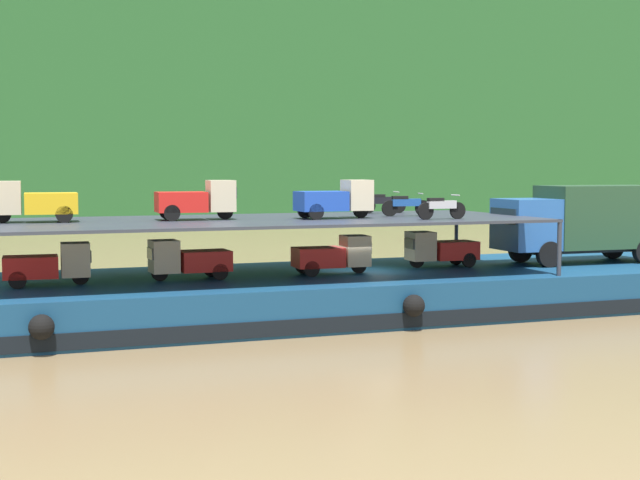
{
  "coord_description": "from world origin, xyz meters",
  "views": [
    {
      "loc": [
        -12.99,
        -30.96,
        5.33
      ],
      "look_at": [
        -1.62,
        0.0,
        2.7
      ],
      "focal_mm": 51.29,
      "sensor_mm": 36.0,
      "label": 1
    }
  ],
  "objects": [
    {
      "name": "motorcycle_upper_stbd",
      "position": [
        1.9,
        2.3,
        3.93
      ],
      "size": [
        1.9,
        0.55,
        0.87
      ],
      "color": "black",
      "rests_on": "cargo_rack"
    },
    {
      "name": "mini_truck_lower_fore",
      "position": [
        3.43,
        0.29,
        2.19
      ],
      "size": [
        2.76,
        1.23,
        1.38
      ],
      "color": "red",
      "rests_on": "cargo_barge"
    },
    {
      "name": "mini_truck_upper_fore",
      "position": [
        -1.19,
        -0.47,
        4.19
      ],
      "size": [
        2.77,
        1.24,
        1.38
      ],
      "color": "#1E47B7",
      "rests_on": "cargo_rack"
    },
    {
      "name": "motorcycle_upper_centre",
      "position": [
        1.81,
        0.0,
        3.93
      ],
      "size": [
        1.89,
        0.55,
        0.87
      ],
      "color": "black",
      "rests_on": "cargo_rack"
    },
    {
      "name": "cargo_barge",
      "position": [
        0.0,
        -0.02,
        0.75
      ],
      "size": [
        28.99,
        9.04,
        1.5
      ],
      "color": "navy",
      "rests_on": "ground"
    },
    {
      "name": "mini_truck_lower_mid",
      "position": [
        -1.32,
        -0.55,
        2.19
      ],
      "size": [
        2.78,
        1.28,
        1.38
      ],
      "color": "red",
      "rests_on": "cargo_barge"
    },
    {
      "name": "mini_truck_lower_aft",
      "position": [
        -6.53,
        -0.32,
        2.19
      ],
      "size": [
        2.78,
        1.27,
        1.38
      ],
      "color": "red",
      "rests_on": "cargo_barge"
    },
    {
      "name": "ground_plane",
      "position": [
        0.0,
        0.0,
        0.0
      ],
      "size": [
        400.0,
        400.0,
        0.0
      ],
      "primitive_type": "plane",
      "color": "olive"
    },
    {
      "name": "covered_lorry",
      "position": [
        9.51,
        -0.3,
        3.19
      ],
      "size": [
        7.89,
        2.4,
        3.1
      ],
      "color": "#285BA3",
      "rests_on": "cargo_barge"
    },
    {
      "name": "mini_truck_upper_stern",
      "position": [
        -11.48,
        0.8,
        4.19
      ],
      "size": [
        2.79,
        1.28,
        1.38
      ],
      "color": "gold",
      "rests_on": "cargo_rack"
    },
    {
      "name": "motorcycle_upper_port",
      "position": [
        2.09,
        -2.3,
        3.93
      ],
      "size": [
        1.9,
        0.55,
        0.87
      ],
      "color": "black",
      "rests_on": "cargo_rack"
    },
    {
      "name": "mini_truck_upper_mid",
      "position": [
        -6.05,
        0.35,
        4.19
      ],
      "size": [
        2.78,
        1.27,
        1.38
      ],
      "color": "red",
      "rests_on": "cargo_rack"
    },
    {
      "name": "mini_truck_lower_stern",
      "position": [
        -11.11,
        -0.36,
        2.19
      ],
      "size": [
        2.79,
        1.28,
        1.38
      ],
      "color": "red",
      "rests_on": "cargo_barge"
    },
    {
      "name": "cargo_rack",
      "position": [
        -3.8,
        0.0,
        3.44
      ],
      "size": [
        19.79,
        7.66,
        2.0
      ],
      "color": "#2D333D",
      "rests_on": "cargo_barge"
    },
    {
      "name": "hillside_far_bank",
      "position": [
        0.0,
        65.27,
        17.47
      ],
      "size": [
        126.13,
        31.96,
        31.01
      ],
      "color": "#235628",
      "rests_on": "ground"
    }
  ]
}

